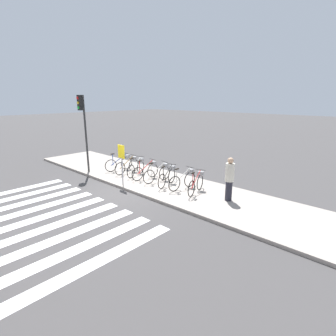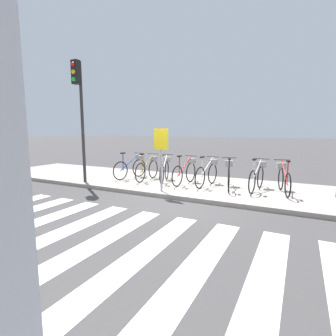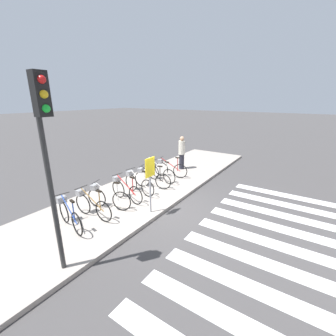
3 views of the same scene
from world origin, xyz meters
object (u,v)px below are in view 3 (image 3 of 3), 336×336
parked_bicycle_3 (125,189)px  parked_bicycle_5 (150,178)px  pedestrian (182,152)px  parked_bicycle_6 (159,172)px  sign_post (150,176)px  parked_bicycle_7 (169,168)px  traffic_light (46,139)px  parked_bicycle_1 (91,204)px  parked_bicycle_4 (137,182)px  parked_bicycle_2 (106,196)px  parked_bicycle_0 (68,213)px

parked_bicycle_3 → parked_bicycle_5: 1.45m
parked_bicycle_5 → pedestrian: (2.97, 0.25, 0.46)m
parked_bicycle_6 → sign_post: sign_post is taller
parked_bicycle_7 → sign_post: size_ratio=0.85×
pedestrian → sign_post: bearing=-161.5°
parked_bicycle_7 → traffic_light: 6.85m
parked_bicycle_5 → parked_bicycle_7: same height
parked_bicycle_1 → parked_bicycle_4: size_ratio=1.00×
parked_bicycle_2 → traffic_light: size_ratio=0.39×
parked_bicycle_5 → traffic_light: bearing=-164.0°
traffic_light → sign_post: traffic_light is taller
pedestrian → parked_bicycle_5: bearing=-175.2°
parked_bicycle_5 → traffic_light: 5.45m
parked_bicycle_1 → parked_bicycle_4: same height
parked_bicycle_5 → pedestrian: 3.02m
parked_bicycle_2 → traffic_light: 3.72m
parked_bicycle_3 → parked_bicycle_2: bearing=176.0°
parked_bicycle_1 → parked_bicycle_7: same height
parked_bicycle_3 → sign_post: bearing=-98.8°
sign_post → parked_bicycle_0: bearing=145.0°
parked_bicycle_4 → parked_bicycle_7: size_ratio=1.02×
parked_bicycle_0 → parked_bicycle_5: 3.65m
parked_bicycle_7 → parked_bicycle_2: bearing=-179.7°
parked_bicycle_1 → parked_bicycle_6: bearing=1.1°
parked_bicycle_2 → parked_bicycle_7: size_ratio=0.99×
parked_bicycle_0 → parked_bicycle_4: (2.95, -0.01, 0.00)m
parked_bicycle_0 → parked_bicycle_4: 2.95m
parked_bicycle_1 → parked_bicycle_6: size_ratio=1.00×
parked_bicycle_3 → parked_bicycle_7: same height
parked_bicycle_1 → parked_bicycle_3: (1.47, -0.03, 0.00)m
parked_bicycle_3 → pedestrian: pedestrian is taller
parked_bicycle_5 → parked_bicycle_4: bearing=172.5°
parked_bicycle_3 → parked_bicycle_5: (1.45, -0.04, 0.00)m
parked_bicycle_2 → parked_bicycle_7: (3.80, 0.02, 0.00)m
parked_bicycle_6 → traffic_light: size_ratio=0.40×
traffic_light → sign_post: bearing=0.8°
parked_bicycle_1 → sign_post: bearing=-47.2°
parked_bicycle_4 → pedestrian: 3.70m
parked_bicycle_6 → sign_post: (-2.48, -1.43, 0.82)m
parked_bicycle_2 → parked_bicycle_7: 3.80m
parked_bicycle_1 → parked_bicycle_5: (2.91, -0.06, 0.00)m
parked_bicycle_2 → parked_bicycle_5: 2.26m
parked_bicycle_3 → pedestrian: bearing=2.8°
parked_bicycle_0 → pedestrian: pedestrian is taller
parked_bicycle_2 → parked_bicycle_4: (1.56, -0.00, 0.00)m
parked_bicycle_2 → traffic_light: bearing=-149.5°
traffic_light → parked_bicycle_4: bearing=19.7°
parked_bicycle_1 → parked_bicycle_4: (2.22, 0.03, 0.00)m
parked_bicycle_2 → pedestrian: size_ratio=0.90×
parked_bicycle_7 → pedestrian: bearing=5.6°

